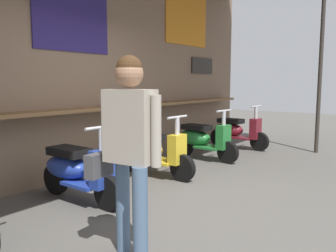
# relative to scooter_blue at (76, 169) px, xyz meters

# --- Properties ---
(ground_plane) EXTENTS (27.97, 27.97, 0.00)m
(ground_plane) POSITION_rel_scooter_blue_xyz_m (0.72, -1.08, -0.39)
(ground_plane) COLOR #56544F
(market_stall_facade) EXTENTS (9.99, 2.77, 3.78)m
(market_stall_facade) POSITION_rel_scooter_blue_xyz_m (0.72, 0.75, 1.73)
(market_stall_facade) COLOR #7F6651
(market_stall_facade) RESTS_ON ground_plane
(scooter_blue) EXTENTS (0.46, 1.40, 0.97)m
(scooter_blue) POSITION_rel_scooter_blue_xyz_m (0.00, 0.00, 0.00)
(scooter_blue) COLOR #233D9E
(scooter_blue) RESTS_ON ground_plane
(scooter_yellow) EXTENTS (0.46, 1.40, 0.97)m
(scooter_yellow) POSITION_rel_scooter_blue_xyz_m (1.48, -0.00, 0.00)
(scooter_yellow) COLOR gold
(scooter_yellow) RESTS_ON ground_plane
(scooter_green) EXTENTS (0.48, 1.40, 0.97)m
(scooter_green) POSITION_rel_scooter_blue_xyz_m (2.96, -0.00, 0.00)
(scooter_green) COLOR #237533
(scooter_green) RESTS_ON ground_plane
(scooter_maroon) EXTENTS (0.46, 1.40, 0.97)m
(scooter_maroon) POSITION_rel_scooter_blue_xyz_m (4.39, -0.00, 0.00)
(scooter_maroon) COLOR maroon
(scooter_maroon) RESTS_ON ground_plane
(shopper_with_handbag) EXTENTS (0.32, 0.66, 1.66)m
(shopper_with_handbag) POSITION_rel_scooter_blue_xyz_m (-0.67, -1.53, 0.62)
(shopper_with_handbag) COLOR slate
(shopper_with_handbag) RESTS_ON ground_plane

